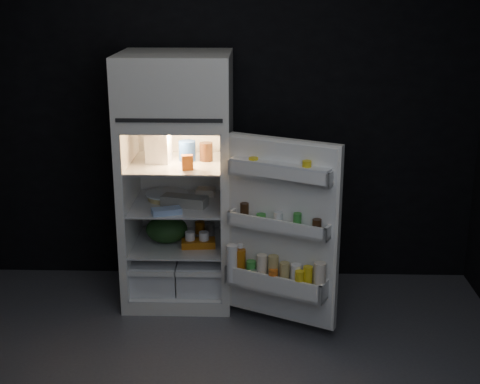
{
  "coord_description": "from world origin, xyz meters",
  "views": [
    {
      "loc": [
        0.36,
        -3.22,
        2.23
      ],
      "look_at": [
        0.24,
        1.0,
        0.9
      ],
      "focal_mm": 50.0,
      "sensor_mm": 36.0,
      "label": 1
    }
  ],
  "objects_px": {
    "refrigerator": "(178,170)",
    "yogurt_tray": "(198,243)",
    "egg_carton": "(184,201)",
    "milk_jug": "(158,145)",
    "fridge_door": "(280,236)"
  },
  "relations": [
    {
      "from": "egg_carton",
      "to": "yogurt_tray",
      "type": "bearing_deg",
      "value": 3.58
    },
    {
      "from": "egg_carton",
      "to": "refrigerator",
      "type": "bearing_deg",
      "value": 132.76
    },
    {
      "from": "egg_carton",
      "to": "yogurt_tray",
      "type": "height_order",
      "value": "egg_carton"
    },
    {
      "from": "fridge_door",
      "to": "milk_jug",
      "type": "relative_size",
      "value": 5.08
    },
    {
      "from": "yogurt_tray",
      "to": "fridge_door",
      "type": "bearing_deg",
      "value": -42.43
    },
    {
      "from": "fridge_door",
      "to": "yogurt_tray",
      "type": "distance_m",
      "value": 0.75
    },
    {
      "from": "refrigerator",
      "to": "milk_jug",
      "type": "bearing_deg",
      "value": -165.64
    },
    {
      "from": "refrigerator",
      "to": "egg_carton",
      "type": "height_order",
      "value": "refrigerator"
    },
    {
      "from": "refrigerator",
      "to": "yogurt_tray",
      "type": "bearing_deg",
      "value": -39.21
    },
    {
      "from": "refrigerator",
      "to": "egg_carton",
      "type": "bearing_deg",
      "value": -62.32
    },
    {
      "from": "yogurt_tray",
      "to": "milk_jug",
      "type": "bearing_deg",
      "value": 156.72
    },
    {
      "from": "milk_jug",
      "to": "egg_carton",
      "type": "height_order",
      "value": "milk_jug"
    },
    {
      "from": "milk_jug",
      "to": "egg_carton",
      "type": "bearing_deg",
      "value": -16.39
    },
    {
      "from": "egg_carton",
      "to": "yogurt_tray",
      "type": "xyz_separation_m",
      "value": [
        0.09,
        -0.02,
        -0.31
      ]
    },
    {
      "from": "refrigerator",
      "to": "fridge_door",
      "type": "bearing_deg",
      "value": -37.37
    }
  ]
}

